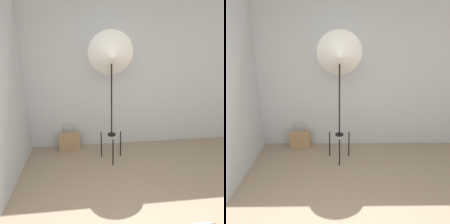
# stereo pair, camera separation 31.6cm
# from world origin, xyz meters

# --- Properties ---
(wall_back) EXTENTS (8.00, 0.05, 2.60)m
(wall_back) POSITION_xyz_m (0.00, 2.61, 1.30)
(wall_back) COLOR #B7BCC1
(wall_back) RESTS_ON ground_plane
(photo_umbrella) EXTENTS (0.69, 0.39, 2.08)m
(photo_umbrella) POSITION_xyz_m (-0.03, 2.01, 1.71)
(photo_umbrella) COLOR black
(photo_umbrella) RESTS_ON ground_plane
(tote_bag) EXTENTS (0.38, 0.12, 0.52)m
(tote_bag) POSITION_xyz_m (-0.75, 2.42, 0.17)
(tote_bag) COLOR #9E7A56
(tote_bag) RESTS_ON ground_plane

